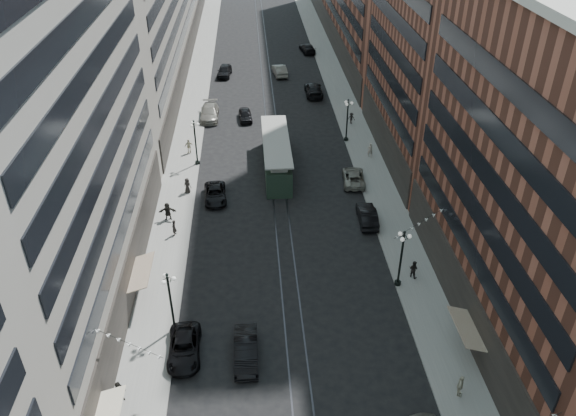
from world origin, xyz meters
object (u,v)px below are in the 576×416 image
object	(u,v)px
car_13	(245,115)
pedestrian_7	(413,269)
car_10	(367,215)
pedestrian_8	(370,150)
lamppost_sw_far	(171,300)
pedestrian_4	(460,386)
lamppost_se_far	(401,257)
pedestrian_6	(189,146)
car_11	(353,177)
car_5	(246,350)
pedestrian_5	(168,211)
car_14	(280,70)
car_2	(184,348)
lamppost_sw_mid	(195,141)
car_9	(224,71)
car_7	(215,194)
pedestrian_extra_2	(187,185)
car_12	(314,89)
pedestrian_9	(351,118)
pedestrian_2	(120,392)
lamppost_se_mid	(347,119)
car_8	(209,113)
car_extra_0	(307,48)
streetcar	(276,156)
pedestrian_extra_0	(174,228)

from	to	relation	value
car_13	pedestrian_7	size ratio (longest dim) A/B	2.52
car_10	pedestrian_8	bearing A→B (deg)	-100.25
pedestrian_7	lamppost_sw_far	bearing A→B (deg)	58.99
pedestrian_4	car_10	distance (m)	21.42
lamppost_se_far	pedestrian_6	xyz separation A→B (m)	(-19.56, 25.86, -2.04)
car_11	car_13	bearing A→B (deg)	-51.37
lamppost_sw_far	car_5	world-z (taller)	lamppost_sw_far
car_10	car_5	bearing A→B (deg)	56.24
pedestrian_5	pedestrian_6	xyz separation A→B (m)	(0.98, 14.43, -0.03)
lamppost_sw_far	pedestrian_5	bearing A→B (deg)	97.89
car_11	car_14	size ratio (longest dim) A/B	0.95
car_2	pedestrian_8	distance (m)	35.74
lamppost_sw_mid	pedestrian_8	distance (m)	20.64
car_9	pedestrian_7	xyz separation A→B (m)	(17.53, -52.50, 0.11)
lamppost_sw_far	car_2	world-z (taller)	lamppost_sw_far
lamppost_sw_mid	car_7	size ratio (longest dim) A/B	1.13
car_13	pedestrian_extra_2	distance (m)	20.04
car_12	pedestrian_6	bearing A→B (deg)	47.24
car_7	car_11	distance (m)	15.37
lamppost_se_far	car_9	size ratio (longest dim) A/B	1.09
pedestrian_4	pedestrian_9	bearing A→B (deg)	23.70
lamppost_se_far	pedestrian_9	distance (m)	33.13
pedestrian_2	car_12	xyz separation A→B (m)	(18.91, 54.51, -0.11)
lamppost_se_far	lamppost_se_mid	xyz separation A→B (m)	(0.00, 28.00, 0.00)
car_8	car_extra_0	size ratio (longest dim) A/B	1.11
streetcar	pedestrian_8	distance (m)	11.54
lamppost_se_far	pedestrian_8	distance (m)	23.58
car_14	pedestrian_9	distance (m)	21.76
streetcar	lamppost_sw_far	bearing A→B (deg)	-109.95
car_10	car_2	bearing A→B (deg)	46.22
car_10	pedestrian_extra_0	xyz separation A→B (m)	(-18.84, -1.07, 0.19)
car_13	car_14	xyz separation A→B (m)	(5.70, 17.52, 0.15)
car_7	car_14	size ratio (longest dim) A/B	0.93
lamppost_se_mid	pedestrian_7	bearing A→B (deg)	-86.78
car_5	pedestrian_extra_2	xyz separation A→B (m)	(-6.09, 23.71, 0.20)
car_2	car_10	distance (m)	23.24
car_12	car_14	world-z (taller)	car_12
lamppost_se_mid	pedestrian_5	size ratio (longest dim) A/B	2.96
pedestrian_2	pedestrian_9	distance (m)	49.08
car_7	lamppost_sw_far	bearing A→B (deg)	-101.02
lamppost_sw_mid	car_5	world-z (taller)	lamppost_sw_mid
car_7	car_14	distance (m)	39.03
car_5	pedestrian_2	world-z (taller)	pedestrian_2
lamppost_sw_far	pedestrian_6	xyz separation A→B (m)	(-1.16, 29.86, -2.04)
car_extra_0	car_9	bearing A→B (deg)	30.12
streetcar	car_11	world-z (taller)	streetcar
pedestrian_extra_2	streetcar	bearing A→B (deg)	-127.15
car_5	car_12	bearing A→B (deg)	78.01
car_9	car_5	bearing A→B (deg)	-80.19
streetcar	car_extra_0	xyz separation A→B (m)	(7.94, 43.63, -0.95)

